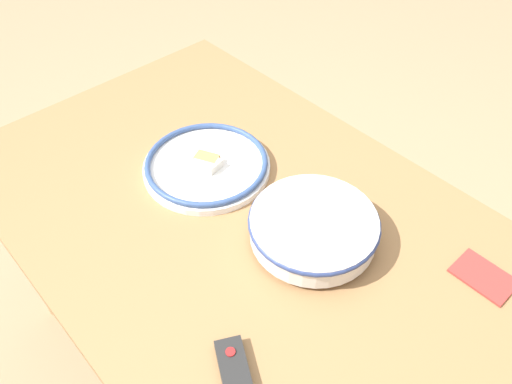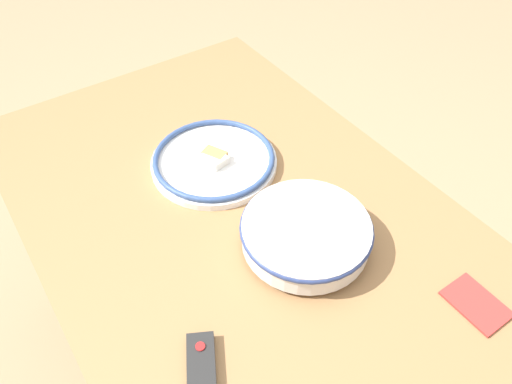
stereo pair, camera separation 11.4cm
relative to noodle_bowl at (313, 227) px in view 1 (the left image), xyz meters
The scene contains 5 objects.
ground_plane 0.81m from the noodle_bowl, 21.28° to the left, with size 8.00×8.00×0.00m, color #9E8460.
dining_table 0.22m from the noodle_bowl, 21.28° to the left, with size 1.37×0.88×0.75m.
noodle_bowl is the anchor object (origin of this frame).
food_plate 0.33m from the noodle_bowl, ahead, with size 0.32×0.32×0.04m.
folded_napkin 0.36m from the noodle_bowl, 148.87° to the right, with size 0.12×0.08×0.01m.
Camera 1 is at (-0.59, 0.49, 1.60)m, focal length 35.00 mm.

